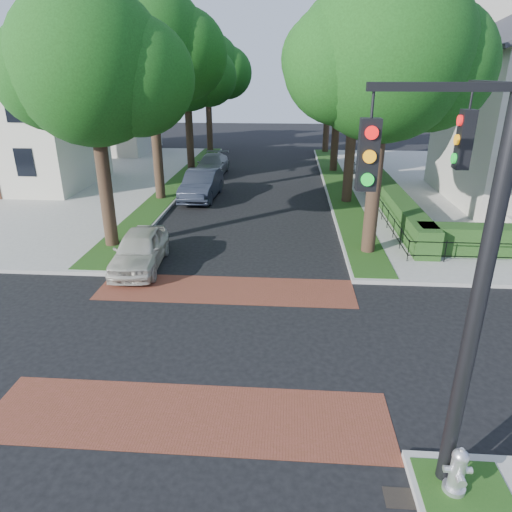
# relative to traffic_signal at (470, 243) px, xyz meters

# --- Properties ---
(ground) EXTENTS (120.00, 120.00, 0.00)m
(ground) POSITION_rel_traffic_signal_xyz_m (-4.89, 4.41, -4.71)
(ground) COLOR black
(ground) RESTS_ON ground
(crosswalk_far) EXTENTS (9.00, 2.20, 0.01)m
(crosswalk_far) POSITION_rel_traffic_signal_xyz_m (-4.89, 7.61, -4.70)
(crosswalk_far) COLOR brown
(crosswalk_far) RESTS_ON ground
(crosswalk_near) EXTENTS (9.00, 2.20, 0.01)m
(crosswalk_near) POSITION_rel_traffic_signal_xyz_m (-4.89, 1.21, -4.70)
(crosswalk_near) COLOR brown
(crosswalk_near) RESTS_ON ground
(storm_drain) EXTENTS (0.65, 0.45, 0.01)m
(storm_drain) POSITION_rel_traffic_signal_xyz_m (-0.59, -0.59, -4.70)
(storm_drain) COLOR black
(storm_drain) RESTS_ON ground
(grass_strip_ne) EXTENTS (1.60, 29.80, 0.02)m
(grass_strip_ne) POSITION_rel_traffic_signal_xyz_m (0.51, 23.51, -4.55)
(grass_strip_ne) COLOR #153E11
(grass_strip_ne) RESTS_ON sidewalk_ne
(grass_strip_nw) EXTENTS (1.60, 29.80, 0.02)m
(grass_strip_nw) POSITION_rel_traffic_signal_xyz_m (-10.29, 23.51, -4.55)
(grass_strip_nw) COLOR #153E11
(grass_strip_nw) RESTS_ON sidewalk_nw
(tree_right_near) EXTENTS (7.75, 6.67, 10.66)m
(tree_right_near) POSITION_rel_traffic_signal_xyz_m (0.72, 11.65, 2.92)
(tree_right_near) COLOR black
(tree_right_near) RESTS_ON sidewalk_ne
(tree_right_mid) EXTENTS (8.25, 7.09, 11.22)m
(tree_right_mid) POSITION_rel_traffic_signal_xyz_m (0.72, 19.66, 3.28)
(tree_right_mid) COLOR black
(tree_right_mid) RESTS_ON sidewalk_ne
(tree_right_far) EXTENTS (7.25, 6.23, 9.74)m
(tree_right_far) POSITION_rel_traffic_signal_xyz_m (0.71, 28.64, 2.20)
(tree_right_far) COLOR black
(tree_right_far) RESTS_ON sidewalk_ne
(tree_right_back) EXTENTS (7.50, 6.45, 10.20)m
(tree_right_back) POSITION_rel_traffic_signal_xyz_m (0.72, 37.64, 2.56)
(tree_right_back) COLOR black
(tree_right_back) RESTS_ON sidewalk_ne
(tree_left_near) EXTENTS (7.50, 6.45, 10.20)m
(tree_left_near) POSITION_rel_traffic_signal_xyz_m (-10.28, 11.64, 2.56)
(tree_left_near) COLOR black
(tree_left_near) RESTS_ON sidewalk_nw
(tree_left_mid) EXTENTS (8.00, 6.88, 11.48)m
(tree_left_mid) POSITION_rel_traffic_signal_xyz_m (-10.28, 19.66, 3.64)
(tree_left_mid) COLOR black
(tree_left_mid) RESTS_ON sidewalk_nw
(tree_left_far) EXTENTS (7.00, 6.02, 9.86)m
(tree_left_far) POSITION_rel_traffic_signal_xyz_m (-10.29, 28.63, 2.41)
(tree_left_far) COLOR black
(tree_left_far) RESTS_ON sidewalk_nw
(tree_left_back) EXTENTS (7.75, 6.66, 10.44)m
(tree_left_back) POSITION_rel_traffic_signal_xyz_m (-10.28, 37.65, 2.70)
(tree_left_back) COLOR black
(tree_left_back) RESTS_ON sidewalk_nw
(hedge_main_road) EXTENTS (1.00, 18.00, 1.20)m
(hedge_main_road) POSITION_rel_traffic_signal_xyz_m (2.81, 19.41, -3.96)
(hedge_main_road) COLOR #1A3F15
(hedge_main_road) RESTS_ON sidewalk_ne
(fence_main_road) EXTENTS (0.06, 18.00, 0.90)m
(fence_main_road) POSITION_rel_traffic_signal_xyz_m (2.01, 19.41, -4.11)
(fence_main_road) COLOR black
(fence_main_road) RESTS_ON sidewalk_ne
(house_left_near) EXTENTS (10.00, 9.00, 10.14)m
(house_left_near) POSITION_rel_traffic_signal_xyz_m (-20.38, 22.41, 0.33)
(house_left_near) COLOR beige
(house_left_near) RESTS_ON sidewalk_nw
(house_left_far) EXTENTS (10.00, 9.00, 10.14)m
(house_left_far) POSITION_rel_traffic_signal_xyz_m (-20.38, 36.41, 0.33)
(house_left_far) COLOR beige
(house_left_far) RESTS_ON sidewalk_nw
(traffic_signal) EXTENTS (2.17, 2.00, 8.00)m
(traffic_signal) POSITION_rel_traffic_signal_xyz_m (0.00, 0.00, 0.00)
(traffic_signal) COLOR black
(traffic_signal) RESTS_ON sidewalk_se
(parked_car_front) EXTENTS (2.04, 4.43, 1.47)m
(parked_car_front) POSITION_rel_traffic_signal_xyz_m (-8.49, 9.41, -3.97)
(parked_car_front) COLOR beige
(parked_car_front) RESTS_ON ground
(parked_car_middle) EXTENTS (1.97, 5.23, 1.70)m
(parked_car_middle) POSITION_rel_traffic_signal_xyz_m (-8.00, 19.98, -3.85)
(parked_car_middle) COLOR #202530
(parked_car_middle) RESTS_ON ground
(parked_car_rear) EXTENTS (2.21, 5.10, 1.46)m
(parked_car_rear) POSITION_rel_traffic_signal_xyz_m (-8.49, 26.99, -3.98)
(parked_car_rear) COLOR gray
(parked_car_rear) RESTS_ON ground
(fire_hydrant) EXTENTS (0.50, 0.50, 0.97)m
(fire_hydrant) POSITION_rel_traffic_signal_xyz_m (0.31, -0.49, -4.09)
(fire_hydrant) COLOR #BDBCBF
(fire_hydrant) RESTS_ON sidewalk_se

